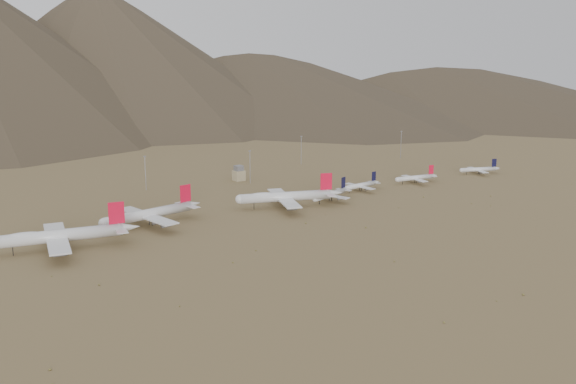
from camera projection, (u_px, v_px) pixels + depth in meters
ground at (298, 219)px, 394.42m from camera, size 3000.00×3000.00×0.00m
widebody_west at (60, 236)px, 332.11m from camera, size 76.26×59.88×22.98m
widebody_centre at (149, 214)px, 378.28m from camera, size 69.27×53.94×20.68m
widebody_east at (286, 196)px, 420.51m from camera, size 69.25×55.41×21.63m
narrowbody_a at (331, 194)px, 440.00m from camera, size 41.43×30.67×14.03m
narrowbody_b at (361, 185)px, 470.18m from camera, size 38.00×27.38×12.54m
narrowbody_c at (416, 178)px, 496.69m from camera, size 39.06×28.56×13.01m
narrowbody_d at (479, 169)px, 531.55m from camera, size 35.12×26.37×12.25m
control_tower at (239, 174)px, 505.52m from camera, size 8.00×8.00×12.00m
mast_west at (145, 171)px, 469.36m from camera, size 2.00×0.60×25.70m
mast_centre at (250, 165)px, 493.33m from camera, size 2.00×0.60×25.70m
mast_east at (301, 149)px, 572.11m from camera, size 2.00×0.60×25.70m
mast_far_east at (401, 143)px, 605.26m from camera, size 2.00×0.60×25.70m
desert_scrub at (420, 237)px, 355.52m from camera, size 450.17×169.56×0.93m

